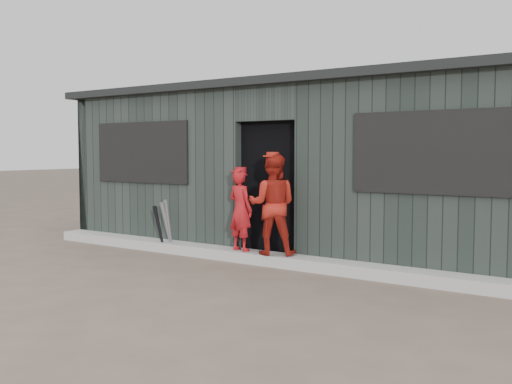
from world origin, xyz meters
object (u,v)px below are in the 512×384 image
Objects in this scene: player_grey_back at (286,212)px; bat_right at (159,229)px; bat_mid at (169,226)px; dugout at (314,169)px; bat_left at (167,227)px; player_red_left at (241,210)px; player_red_right at (272,204)px.

bat_right is at bearing 26.49° from player_grey_back.
dugout is at bearing 48.09° from bat_mid.
player_red_left reaches higher than bat_left.
dugout reaches higher than bat_right.
player_red_right is 1.02× the size of player_grey_back.
player_red_right reaches higher than bat_right.
player_red_right is 0.17× the size of dugout.
bat_right is at bearing 18.32° from player_red_left.
player_grey_back is (0.38, 0.63, -0.06)m from player_red_left.
bat_right is 2.04m from player_red_right.
bat_right is 0.56× the size of player_grey_back.
player_red_right reaches higher than bat_mid.
dugout reaches higher than player_red_right.
bat_mid is at bearing -131.91° from dugout.
bat_mid is 0.60× the size of player_red_right.
bat_right is 0.09× the size of dugout.
player_grey_back is 0.16× the size of dugout.
player_red_right is (1.98, 0.14, 0.47)m from bat_right.
bat_left is 1.95m from player_red_right.
dugout is at bearing -105.11° from player_red_right.
player_red_left is at bearing 2.74° from bat_left.
bat_mid is 1.91m from player_red_right.
bat_right is 2.68m from dugout.
bat_left is 0.60× the size of player_grey_back.
bat_mid is 0.10× the size of dugout.
dugout is (-0.28, 1.72, 0.45)m from player_red_right.
bat_mid is 0.71× the size of player_red_left.
player_grey_back reaches higher than bat_right.
bat_left is at bearing 25.25° from player_grey_back.
bat_mid reaches higher than bat_left.
player_grey_back is at bearing 21.89° from bat_mid.
player_red_left is (1.32, 0.06, 0.32)m from bat_mid.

